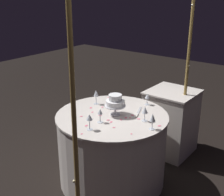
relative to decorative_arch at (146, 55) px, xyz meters
name	(u,v)px	position (x,y,z in m)	size (l,w,h in m)	color
ground_plane	(112,178)	(0.00, -0.39, -1.48)	(12.00, 12.00, 0.00)	black
decorative_arch	(146,55)	(0.00, 0.00, 0.00)	(1.92, 0.06, 2.31)	olive
main_table	(112,148)	(0.00, -0.39, -1.08)	(1.19, 1.19, 0.79)	silver
side_table	(171,122)	(-0.95, -0.17, -1.06)	(0.58, 0.58, 0.84)	silver
tiered_cake	(115,102)	(-0.02, -0.36, -0.54)	(0.22, 0.22, 0.22)	silver
wine_glass_0	(145,110)	(-0.08, -0.04, -0.57)	(0.06, 0.06, 0.15)	silver
wine_glass_1	(100,113)	(0.22, -0.36, -0.58)	(0.06, 0.06, 0.15)	silver
wine_glass_2	(89,118)	(0.40, -0.34, -0.57)	(0.06, 0.06, 0.16)	silver
wine_glass_3	(96,94)	(-0.13, -0.72, -0.56)	(0.06, 0.06, 0.17)	silver
wine_glass_4	(147,97)	(-0.47, -0.25, -0.59)	(0.06, 0.06, 0.13)	silver
wine_glass_5	(152,118)	(0.04, 0.12, -0.57)	(0.06, 0.06, 0.16)	silver
cake_knife	(138,113)	(-0.21, -0.20, -0.68)	(0.28, 0.13, 0.01)	silver
rose_petal_0	(81,116)	(0.23, -0.61, -0.68)	(0.03, 0.02, 0.00)	#EA6B84
rose_petal_1	(126,118)	(-0.02, -0.23, -0.68)	(0.04, 0.03, 0.00)	#EA6B84
rose_petal_2	(108,120)	(0.13, -0.33, -0.68)	(0.03, 0.02, 0.00)	#EA6B84
rose_petal_3	(131,134)	(0.24, 0.02, -0.68)	(0.02, 0.02, 0.00)	#EA6B84
rose_petal_4	(109,97)	(-0.39, -0.74, -0.68)	(0.04, 0.03, 0.00)	#EA6B84
rose_petal_5	(82,134)	(0.52, -0.34, -0.68)	(0.03, 0.02, 0.00)	#EA6B84
rose_petal_6	(114,127)	(0.23, -0.18, -0.68)	(0.03, 0.02, 0.00)	#EA6B84
rose_petal_7	(130,118)	(-0.05, -0.19, -0.68)	(0.03, 0.02, 0.00)	#EA6B84
rose_petal_8	(116,110)	(-0.13, -0.43, -0.68)	(0.04, 0.03, 0.00)	#EA6B84
rose_petal_9	(92,112)	(0.08, -0.59, -0.68)	(0.03, 0.02, 0.00)	#EA6B84
rose_petal_10	(121,120)	(0.04, -0.24, -0.68)	(0.03, 0.02, 0.00)	#EA6B84
rose_petal_11	(100,115)	(0.09, -0.48, -0.68)	(0.04, 0.03, 0.00)	#EA6B84
rose_petal_12	(139,119)	(-0.08, -0.11, -0.68)	(0.03, 0.02, 0.00)	#EA6B84
rose_petal_13	(111,122)	(0.15, -0.28, -0.68)	(0.04, 0.03, 0.00)	#EA6B84
rose_petal_14	(132,115)	(-0.12, -0.21, -0.68)	(0.04, 0.03, 0.00)	#EA6B84
rose_petal_15	(102,107)	(-0.10, -0.60, -0.68)	(0.03, 0.02, 0.00)	#EA6B84
rose_petal_16	(91,108)	(0.00, -0.68, -0.68)	(0.03, 0.02, 0.00)	#EA6B84
rose_petal_17	(86,126)	(0.36, -0.42, -0.68)	(0.04, 0.03, 0.00)	#EA6B84
rose_petal_18	(159,126)	(-0.07, 0.14, -0.68)	(0.04, 0.03, 0.00)	#EA6B84
rose_petal_19	(120,102)	(-0.34, -0.53, -0.68)	(0.03, 0.02, 0.00)	#EA6B84
rose_petal_20	(91,107)	(-0.01, -0.70, -0.68)	(0.03, 0.02, 0.00)	#EA6B84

